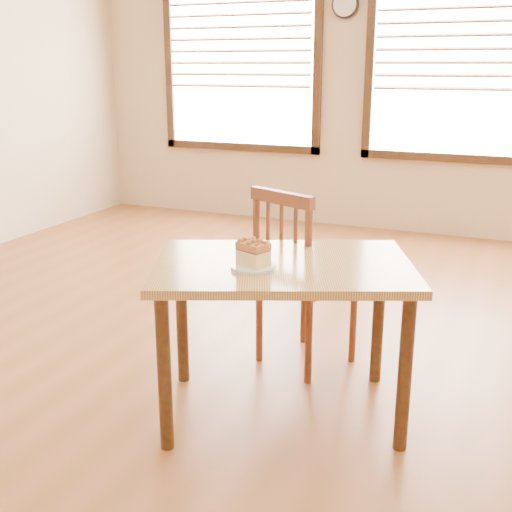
{
  "coord_description": "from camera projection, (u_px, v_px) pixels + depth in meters",
  "views": [
    {
      "loc": [
        0.96,
        -2.33,
        1.6
      ],
      "look_at": [
        -0.09,
        0.14,
        0.8
      ],
      "focal_mm": 45.0,
      "sensor_mm": 36.0,
      "label": 1
    }
  ],
  "objects": [
    {
      "name": "ground",
      "position": [
        263.0,
        437.0,
        2.87
      ],
      "size": [
        8.0,
        8.0,
        0.0
      ],
      "primitive_type": "plane",
      "color": "brown"
    },
    {
      "name": "cake_slice",
      "position": [
        254.0,
        252.0,
        2.77
      ],
      "size": [
        0.15,
        0.13,
        0.12
      ],
      "rotation": [
        0.0,
        0.0,
        -0.35
      ],
      "color": "#EFE087",
      "rests_on": "plate"
    },
    {
      "name": "window_right",
      "position": [
        463.0,
        41.0,
        5.74
      ],
      "size": [
        1.76,
        0.1,
        1.96
      ],
      "color": "white",
      "rests_on": "room_shell"
    },
    {
      "name": "cafe_table_main",
      "position": [
        283.0,
        284.0,
        2.91
      ],
      "size": [
        1.36,
        1.15,
        0.75
      ],
      "rotation": [
        0.0,
        0.0,
        0.4
      ],
      "color": "tan",
      "rests_on": "ground"
    },
    {
      "name": "cafe_chair_main",
      "position": [
        302.0,
        277.0,
        3.45
      ],
      "size": [
        0.6,
        0.6,
        1.01
      ],
      "rotation": [
        0.0,
        0.0,
        2.73
      ],
      "color": "brown",
      "rests_on": "ground"
    },
    {
      "name": "room_shell",
      "position": [
        264.0,
        0.0,
        2.35
      ],
      "size": [
        8.0,
        8.0,
        8.0
      ],
      "color": "beige",
      "rests_on": "ground"
    },
    {
      "name": "window_left",
      "position": [
        240.0,
        44.0,
        6.57
      ],
      "size": [
        1.76,
        0.1,
        1.96
      ],
      "color": "white",
      "rests_on": "room_shell"
    },
    {
      "name": "plate",
      "position": [
        253.0,
        267.0,
        2.79
      ],
      "size": [
        0.2,
        0.2,
        0.02
      ],
      "color": "white",
      "rests_on": "cafe_table_main"
    },
    {
      "name": "wall_clock",
      "position": [
        345.0,
        4.0,
        6.05
      ],
      "size": [
        0.26,
        0.05,
        0.26
      ],
      "color": "black",
      "rests_on": "room_shell"
    }
  ]
}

